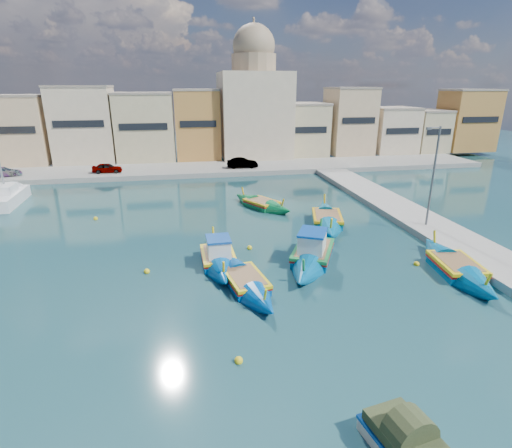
{
  "coord_description": "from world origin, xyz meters",
  "views": [
    {
      "loc": [
        -0.92,
        -20.45,
        10.76
      ],
      "look_at": [
        4.0,
        6.0,
        1.4
      ],
      "focal_mm": 28.0,
      "sensor_mm": 36.0,
      "label": 1
    }
  ],
  "objects_px": {
    "luzzu_turquoise_cabin": "(313,253)",
    "luzzu_blue_cabin": "(218,258)",
    "church_block": "(254,102)",
    "luzzu_cyan_mid": "(327,220)",
    "quay_street_lamp": "(432,176)",
    "luzzu_cyan_south": "(456,268)",
    "luzzu_blue_south": "(245,282)",
    "tender_near": "(407,446)",
    "yacht_north": "(12,194)",
    "luzzu_green": "(262,205)"
  },
  "relations": [
    {
      "from": "church_block",
      "to": "luzzu_cyan_mid",
      "type": "bearing_deg",
      "value": -89.06
    },
    {
      "from": "church_block",
      "to": "quay_street_lamp",
      "type": "relative_size",
      "value": 2.39
    },
    {
      "from": "luzzu_blue_south",
      "to": "luzzu_blue_cabin",
      "type": "bearing_deg",
      "value": 109.63
    },
    {
      "from": "church_block",
      "to": "luzzu_turquoise_cabin",
      "type": "xyz_separation_m",
      "value": [
        -2.9,
        -37.59,
        -8.01
      ]
    },
    {
      "from": "luzzu_cyan_mid",
      "to": "quay_street_lamp",
      "type": "bearing_deg",
      "value": -23.68
    },
    {
      "from": "tender_near",
      "to": "church_block",
      "type": "bearing_deg",
      "value": 84.81
    },
    {
      "from": "luzzu_blue_south",
      "to": "church_block",
      "type": "bearing_deg",
      "value": 79.07
    },
    {
      "from": "luzzu_blue_cabin",
      "to": "luzzu_blue_south",
      "type": "relative_size",
      "value": 0.96
    },
    {
      "from": "luzzu_turquoise_cabin",
      "to": "luzzu_cyan_mid",
      "type": "relative_size",
      "value": 1.04
    },
    {
      "from": "luzzu_cyan_mid",
      "to": "tender_near",
      "type": "relative_size",
      "value": 2.98
    },
    {
      "from": "luzzu_cyan_south",
      "to": "luzzu_turquoise_cabin",
      "type": "bearing_deg",
      "value": 155.96
    },
    {
      "from": "tender_near",
      "to": "luzzu_cyan_mid",
      "type": "bearing_deg",
      "value": 76.16
    },
    {
      "from": "luzzu_turquoise_cabin",
      "to": "luzzu_blue_cabin",
      "type": "bearing_deg",
      "value": 175.19
    },
    {
      "from": "church_block",
      "to": "luzzu_turquoise_cabin",
      "type": "height_order",
      "value": "church_block"
    },
    {
      "from": "luzzu_turquoise_cabin",
      "to": "luzzu_blue_south",
      "type": "xyz_separation_m",
      "value": [
        -4.91,
        -2.88,
        -0.15
      ]
    },
    {
      "from": "yacht_north",
      "to": "quay_street_lamp",
      "type": "bearing_deg",
      "value": -24.39
    },
    {
      "from": "quay_street_lamp",
      "to": "luzzu_blue_south",
      "type": "relative_size",
      "value": 0.94
    },
    {
      "from": "luzzu_blue_south",
      "to": "luzzu_cyan_mid",
      "type": "bearing_deg",
      "value": 48.83
    },
    {
      "from": "luzzu_blue_cabin",
      "to": "luzzu_cyan_south",
      "type": "bearing_deg",
      "value": -16.06
    },
    {
      "from": "luzzu_turquoise_cabin",
      "to": "quay_street_lamp",
      "type": "bearing_deg",
      "value": 19.13
    },
    {
      "from": "yacht_north",
      "to": "luzzu_cyan_south",
      "type": "bearing_deg",
      "value": -35.13
    },
    {
      "from": "luzzu_blue_cabin",
      "to": "yacht_north",
      "type": "distance_m",
      "value": 26.79
    },
    {
      "from": "church_block",
      "to": "luzzu_blue_cabin",
      "type": "bearing_deg",
      "value": -103.68
    },
    {
      "from": "luzzu_turquoise_cabin",
      "to": "luzzu_green",
      "type": "height_order",
      "value": "luzzu_turquoise_cabin"
    },
    {
      "from": "luzzu_cyan_south",
      "to": "tender_near",
      "type": "relative_size",
      "value": 2.76
    },
    {
      "from": "quay_street_lamp",
      "to": "luzzu_cyan_south",
      "type": "height_order",
      "value": "quay_street_lamp"
    },
    {
      "from": "church_block",
      "to": "luzzu_blue_cabin",
      "type": "xyz_separation_m",
      "value": [
        -9.03,
        -37.07,
        -8.06
      ]
    },
    {
      "from": "luzzu_blue_cabin",
      "to": "yacht_north",
      "type": "bearing_deg",
      "value": 134.61
    },
    {
      "from": "church_block",
      "to": "luzzu_turquoise_cabin",
      "type": "relative_size",
      "value": 1.89
    },
    {
      "from": "yacht_north",
      "to": "luzzu_green",
      "type": "bearing_deg",
      "value": -17.35
    },
    {
      "from": "quay_street_lamp",
      "to": "tender_near",
      "type": "distance_m",
      "value": 22.3
    },
    {
      "from": "church_block",
      "to": "quay_street_lamp",
      "type": "distance_m",
      "value": 35.04
    },
    {
      "from": "church_block",
      "to": "luzzu_green",
      "type": "relative_size",
      "value": 2.49
    },
    {
      "from": "quay_street_lamp",
      "to": "luzzu_blue_cabin",
      "type": "xyz_separation_m",
      "value": [
        -16.47,
        -3.07,
        -3.99
      ]
    },
    {
      "from": "luzzu_green",
      "to": "luzzu_cyan_south",
      "type": "bearing_deg",
      "value": -60.39
    },
    {
      "from": "luzzu_blue_cabin",
      "to": "luzzu_cyan_mid",
      "type": "height_order",
      "value": "luzzu_blue_cabin"
    },
    {
      "from": "quay_street_lamp",
      "to": "luzzu_cyan_mid",
      "type": "height_order",
      "value": "quay_street_lamp"
    },
    {
      "from": "luzzu_cyan_south",
      "to": "yacht_north",
      "type": "height_order",
      "value": "yacht_north"
    },
    {
      "from": "luzzu_blue_cabin",
      "to": "luzzu_blue_south",
      "type": "bearing_deg",
      "value": -70.37
    },
    {
      "from": "luzzu_green",
      "to": "luzzu_blue_south",
      "type": "relative_size",
      "value": 0.9
    },
    {
      "from": "luzzu_cyan_mid",
      "to": "yacht_north",
      "type": "distance_m",
      "value": 31.16
    },
    {
      "from": "luzzu_cyan_south",
      "to": "yacht_north",
      "type": "relative_size",
      "value": 0.71
    },
    {
      "from": "quay_street_lamp",
      "to": "luzzu_cyan_south",
      "type": "distance_m",
      "value": 8.54
    },
    {
      "from": "luzzu_blue_south",
      "to": "yacht_north",
      "type": "distance_m",
      "value": 30.1
    },
    {
      "from": "church_block",
      "to": "luzzu_green",
      "type": "distance_m",
      "value": 27.04
    },
    {
      "from": "luzzu_blue_cabin",
      "to": "tender_near",
      "type": "bearing_deg",
      "value": -74.26
    },
    {
      "from": "luzzu_blue_south",
      "to": "quay_street_lamp",
      "type": "bearing_deg",
      "value": 22.98
    },
    {
      "from": "luzzu_turquoise_cabin",
      "to": "yacht_north",
      "type": "relative_size",
      "value": 0.8
    },
    {
      "from": "luzzu_cyan_south",
      "to": "tender_near",
      "type": "xyz_separation_m",
      "value": [
        -9.74,
        -11.15,
        0.17
      ]
    },
    {
      "from": "luzzu_cyan_mid",
      "to": "luzzu_blue_cabin",
      "type": "bearing_deg",
      "value": -147.31
    }
  ]
}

